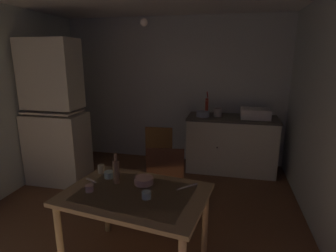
# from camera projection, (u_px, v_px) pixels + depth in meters

# --- Properties ---
(ground_plane) EXTENTS (4.79, 4.79, 0.00)m
(ground_plane) POSITION_uv_depth(u_px,v_px,m) (144.00, 207.00, 3.41)
(ground_plane) COLOR brown
(wall_back) EXTENTS (3.89, 0.10, 2.48)m
(wall_back) POSITION_uv_depth(u_px,v_px,m) (174.00, 91.00, 4.81)
(wall_back) COLOR silver
(wall_back) RESTS_ON ground
(wall_right) EXTENTS (0.10, 3.61, 2.48)m
(wall_right) POSITION_uv_depth(u_px,v_px,m) (331.00, 118.00, 2.69)
(wall_right) COLOR silver
(wall_right) RESTS_ON ground
(hutch_cabinet) EXTENTS (0.83, 0.51, 2.07)m
(hutch_cabinet) POSITION_uv_depth(u_px,v_px,m) (55.00, 118.00, 3.91)
(hutch_cabinet) COLOR beige
(hutch_cabinet) RESTS_ON ground
(counter_cabinet) EXTENTS (1.41, 0.64, 0.89)m
(counter_cabinet) POSITION_uv_depth(u_px,v_px,m) (231.00, 144.00, 4.44)
(counter_cabinet) COLOR beige
(counter_cabinet) RESTS_ON ground
(sink_basin) EXTENTS (0.44, 0.34, 0.15)m
(sink_basin) POSITION_uv_depth(u_px,v_px,m) (255.00, 113.00, 4.24)
(sink_basin) COLOR silver
(sink_basin) RESTS_ON counter_cabinet
(hand_pump) EXTENTS (0.05, 0.27, 0.39)m
(hand_pump) POSITION_uv_depth(u_px,v_px,m) (207.00, 105.00, 4.42)
(hand_pump) COLOR maroon
(hand_pump) RESTS_ON counter_cabinet
(mixing_bowl_counter) EXTENTS (0.21, 0.21, 0.08)m
(mixing_bowl_counter) POSITION_uv_depth(u_px,v_px,m) (203.00, 114.00, 4.37)
(mixing_bowl_counter) COLOR #9EB2C6
(mixing_bowl_counter) RESTS_ON counter_cabinet
(stoneware_crock) EXTENTS (0.13, 0.13, 0.13)m
(stoneware_crock) POSITION_uv_depth(u_px,v_px,m) (218.00, 112.00, 4.38)
(stoneware_crock) COLOR beige
(stoneware_crock) RESTS_ON counter_cabinet
(dining_table) EXTENTS (1.28, 0.97, 0.72)m
(dining_table) POSITION_uv_depth(u_px,v_px,m) (135.00, 202.00, 2.31)
(dining_table) COLOR #91774C
(dining_table) RESTS_ON ground
(chair_far_side) EXTENTS (0.44, 0.44, 0.94)m
(chair_far_side) POSITION_uv_depth(u_px,v_px,m) (166.00, 185.00, 2.92)
(chair_far_side) COLOR #4E301B
(chair_far_side) RESTS_ON ground
(chair_by_counter) EXTENTS (0.43, 0.43, 0.88)m
(chair_by_counter) POSITION_uv_depth(u_px,v_px,m) (160.00, 153.00, 3.98)
(chair_by_counter) COLOR #4F3114
(chair_by_counter) RESTS_ON ground
(serving_bowl_wide) EXTENTS (0.17, 0.17, 0.06)m
(serving_bowl_wide) POSITION_uv_depth(u_px,v_px,m) (144.00, 180.00, 2.44)
(serving_bowl_wide) COLOR tan
(serving_bowl_wide) RESTS_ON dining_table
(teacup_cream) EXTENTS (0.07, 0.07, 0.06)m
(teacup_cream) POSITION_uv_depth(u_px,v_px,m) (146.00, 195.00, 2.19)
(teacup_cream) COLOR #ADD1C1
(teacup_cream) RESTS_ON dining_table
(teacup_mint) EXTENTS (0.06, 0.06, 0.08)m
(teacup_mint) POSITION_uv_depth(u_px,v_px,m) (101.00, 169.00, 2.66)
(teacup_mint) COLOR beige
(teacup_mint) RESTS_ON dining_table
(mug_tall) EXTENTS (0.07, 0.07, 0.06)m
(mug_tall) POSITION_uv_depth(u_px,v_px,m) (89.00, 188.00, 2.30)
(mug_tall) COLOR tan
(mug_tall) RESTS_ON dining_table
(mug_dark) EXTENTS (0.09, 0.09, 0.06)m
(mug_dark) POSITION_uv_depth(u_px,v_px,m) (109.00, 175.00, 2.57)
(mug_dark) COLOR #ADD1C1
(mug_dark) RESTS_ON dining_table
(glass_bottle) EXTENTS (0.06, 0.06, 0.28)m
(glass_bottle) POSITION_uv_depth(u_px,v_px,m) (116.00, 171.00, 2.45)
(glass_bottle) COLOR olive
(glass_bottle) RESTS_ON dining_table
(table_knife) EXTENTS (0.17, 0.16, 0.00)m
(table_knife) POSITION_uv_depth(u_px,v_px,m) (187.00, 187.00, 2.39)
(table_knife) COLOR silver
(table_knife) RESTS_ON dining_table
(teaspoon_near_bowl) EXTENTS (0.13, 0.08, 0.00)m
(teaspoon_near_bowl) POSITION_uv_depth(u_px,v_px,m) (91.00, 180.00, 2.51)
(teaspoon_near_bowl) COLOR beige
(teaspoon_near_bowl) RESTS_ON dining_table
(pendant_bulb) EXTENTS (0.08, 0.08, 0.08)m
(pendant_bulb) POSITION_uv_depth(u_px,v_px,m) (144.00, 22.00, 2.79)
(pendant_bulb) COLOR #F9EFCC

